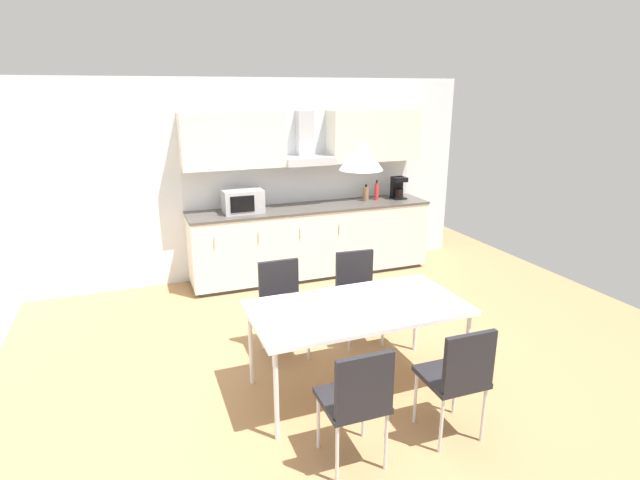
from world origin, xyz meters
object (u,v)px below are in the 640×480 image
object	(u,v)px
bottle_red	(377,191)
chair_far_right	(358,287)
chair_near_left	(357,396)
microwave	(243,201)
pendant_lamp	(361,155)
chair_far_left	(282,298)
bottle_brown	(366,194)
coffee_maker	(398,188)
dining_table	(358,311)
chair_near_right	(459,372)

from	to	relation	value
bottle_red	chair_far_right	distance (m)	2.26
chair_near_left	chair_far_right	bearing A→B (deg)	64.78
microwave	chair_far_right	xyz separation A→B (m)	(0.71, -1.82, -0.54)
chair_near_left	pendant_lamp	distance (m)	1.66
chair_far_left	pendant_lamp	size ratio (longest dim) A/B	2.72
chair_far_right	pendant_lamp	distance (m)	1.66
bottle_red	chair_far_right	world-z (taller)	bottle_red
bottle_red	bottle_brown	bearing A→B (deg)	-174.70
bottle_red	bottle_brown	size ratio (longest dim) A/B	1.18
coffee_maker	bottle_brown	xyz separation A→B (m)	(-0.48, 0.01, -0.05)
microwave	coffee_maker	size ratio (longest dim) A/B	1.60
bottle_red	dining_table	bearing A→B (deg)	-119.76
coffee_maker	pendant_lamp	bearing A→B (deg)	-124.80
dining_table	chair_near_right	world-z (taller)	chair_near_right
coffee_maker	bottle_brown	distance (m)	0.48
coffee_maker	pendant_lamp	size ratio (longest dim) A/B	0.94
chair_far_right	pendant_lamp	world-z (taller)	pendant_lamp
dining_table	coffee_maker	bearing A→B (deg)	55.20
chair_far_right	dining_table	bearing A→B (deg)	-115.37
bottle_red	chair_near_right	world-z (taller)	bottle_red
bottle_red	pendant_lamp	distance (m)	3.23
dining_table	chair_far_left	world-z (taller)	chair_far_left
coffee_maker	pendant_lamp	world-z (taller)	pendant_lamp
bottle_brown	dining_table	size ratio (longest dim) A/B	0.13
chair_far_left	microwave	bearing A→B (deg)	88.04
bottle_red	chair_far_left	xyz separation A→B (m)	(-1.92, -1.88, -0.51)
dining_table	chair_far_right	size ratio (longest dim) A/B	1.95
microwave	bottle_brown	xyz separation A→B (m)	(1.69, 0.04, -0.04)
bottle_brown	chair_near_left	bearing A→B (deg)	-116.66
bottle_red	chair_near_left	size ratio (longest dim) A/B	0.31
bottle_brown	chair_far_right	bearing A→B (deg)	-117.89
microwave	dining_table	size ratio (longest dim) A/B	0.28
microwave	pendant_lamp	xyz separation A→B (m)	(0.32, -2.64, 0.86)
chair_far_right	chair_far_left	world-z (taller)	same
bottle_red	chair_far_left	distance (m)	2.73
bottle_red	chair_near_right	bearing A→B (deg)	-108.28
microwave	chair_far_left	world-z (taller)	microwave
bottle_brown	microwave	bearing A→B (deg)	-178.71
chair_near_right	chair_near_left	size ratio (longest dim) A/B	1.00
bottle_red	chair_far_right	size ratio (longest dim) A/B	0.31
bottle_red	bottle_brown	distance (m)	0.17
microwave	dining_table	world-z (taller)	microwave
microwave	pendant_lamp	world-z (taller)	pendant_lamp
microwave	bottle_brown	world-z (taller)	microwave
bottle_brown	chair_near_right	size ratio (longest dim) A/B	0.26
bottle_red	dining_table	size ratio (longest dim) A/B	0.16
coffee_maker	chair_near_right	bearing A→B (deg)	-112.92
bottle_brown	pendant_lamp	size ratio (longest dim) A/B	0.72
chair_far_right	pendant_lamp	bearing A→B (deg)	-115.37
dining_table	chair_far_left	distance (m)	0.92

